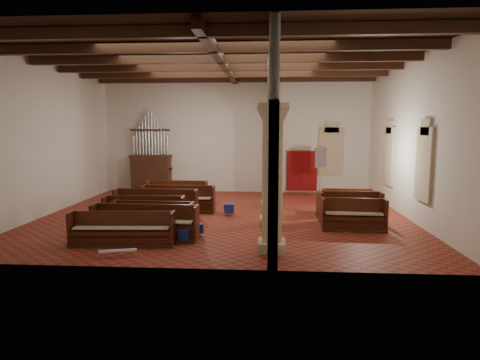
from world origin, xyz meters
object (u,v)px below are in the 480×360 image
nave_pew_0 (122,234)px  lectern (167,182)px  aisle_pew_0 (353,219)px  pipe_organ (151,167)px  processional_banner (320,182)px

nave_pew_0 → lectern: bearing=92.8°
aisle_pew_0 → nave_pew_0: bearing=-159.5°
pipe_organ → nave_pew_0: 9.91m
processional_banner → nave_pew_0: (-6.77, -8.10, -0.51)m
nave_pew_0 → pipe_organ: bearing=97.7°
pipe_organ → aisle_pew_0: 11.77m
aisle_pew_0 → pipe_organ: bearing=143.8°
aisle_pew_0 → processional_banner: bearing=96.7°
lectern → pipe_organ: bearing=164.5°
lectern → aisle_pew_0: size_ratio=0.64×
lectern → processional_banner: 8.01m
pipe_organ → processional_banner: bearing=-10.2°
pipe_organ → processional_banner: 8.86m
lectern → aisle_pew_0: 11.07m
pipe_organ → lectern: pipe_organ is taller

